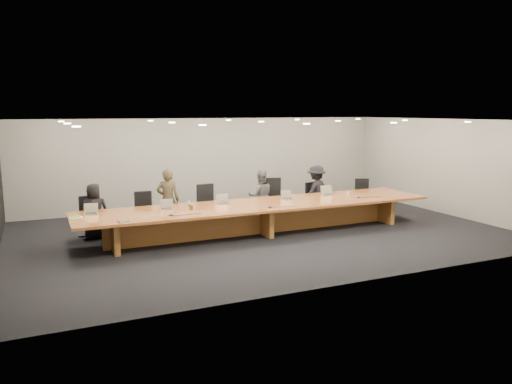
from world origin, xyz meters
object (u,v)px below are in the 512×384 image
(laptop_b, at_px, (166,204))
(water_bottle, at_px, (189,205))
(amber_mug, at_px, (191,208))
(person_a, at_px, (94,211))
(av_box, at_px, (123,221))
(person_c, at_px, (260,196))
(laptop_e, at_px, (329,190))
(laptop_a, at_px, (91,209))
(person_d, at_px, (316,191))
(laptop_d, at_px, (288,195))
(chair_left, at_px, (145,212))
(person_b, at_px, (168,200))
(chair_right, at_px, (315,199))
(chair_far_left, at_px, (92,217))
(mic_left, at_px, (171,215))
(chair_mid_left, at_px, (209,205))
(mic_center, at_px, (270,207))
(chair_mid_right, at_px, (274,199))
(paper_cup_far, at_px, (348,193))
(chair_far_right, at_px, (363,195))
(conference_table, at_px, (261,213))
(paper_cup_near, at_px, (292,196))
(laptop_c, at_px, (224,199))
(mic_right, at_px, (359,197))

(laptop_b, height_order, water_bottle, laptop_b)
(laptop_b, xyz_separation_m, amber_mug, (0.51, -0.32, -0.07))
(person_a, distance_m, av_box, 1.87)
(person_c, height_order, laptop_e, person_c)
(laptop_a, bearing_deg, person_a, 87.93)
(person_d, bearing_deg, laptop_d, 12.60)
(chair_left, distance_m, person_b, 0.66)
(chair_right, relative_size, laptop_d, 3.29)
(chair_far_left, relative_size, person_a, 0.77)
(water_bottle, xyz_separation_m, mic_left, (-0.57, -0.53, -0.08))
(person_a, relative_size, person_d, 0.90)
(chair_right, bearing_deg, chair_mid_left, 160.88)
(mic_left, xyz_separation_m, mic_center, (2.38, -0.08, 0.00))
(chair_left, bearing_deg, person_a, -170.06)
(chair_mid_right, distance_m, av_box, 4.88)
(laptop_d, bearing_deg, chair_right, 32.91)
(paper_cup_far, bearing_deg, chair_far_right, 39.02)
(conference_table, bearing_deg, chair_left, 154.06)
(chair_left, height_order, person_a, person_a)
(laptop_b, relative_size, amber_mug, 2.93)
(chair_far_left, xyz_separation_m, chair_mid_right, (4.90, 0.04, 0.08))
(person_d, bearing_deg, paper_cup_far, 93.68)
(laptop_a, xyz_separation_m, amber_mug, (2.20, -0.43, -0.07))
(water_bottle, height_order, paper_cup_far, water_bottle)
(chair_right, relative_size, mic_center, 7.21)
(paper_cup_near, distance_m, mic_left, 3.63)
(person_b, height_order, laptop_c, person_b)
(chair_mid_left, distance_m, water_bottle, 1.52)
(laptop_d, bearing_deg, person_c, 107.41)
(person_c, height_order, mic_left, person_c)
(laptop_b, height_order, mic_right, laptop_b)
(person_a, distance_m, water_bottle, 2.30)
(person_b, relative_size, mic_left, 12.24)
(mic_center, bearing_deg, person_d, 36.83)
(laptop_a, height_order, mic_center, laptop_a)
(conference_table, bearing_deg, person_d, 27.08)
(conference_table, relative_size, paper_cup_near, 114.63)
(laptop_d, relative_size, amber_mug, 2.99)
(person_a, distance_m, paper_cup_near, 5.01)
(person_a, relative_size, laptop_d, 4.45)
(laptop_d, relative_size, mic_left, 2.32)
(chair_far_right, distance_m, mic_right, 2.01)
(chair_right, relative_size, laptop_c, 3.18)
(person_a, bearing_deg, person_b, -176.03)
(laptop_d, bearing_deg, conference_table, -164.25)
(mic_left, bearing_deg, water_bottle, 42.90)
(mic_center, distance_m, mic_right, 2.75)
(person_c, relative_size, laptop_b, 4.82)
(laptop_c, bearing_deg, laptop_b, -176.06)
(laptop_d, bearing_deg, chair_left, 162.50)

